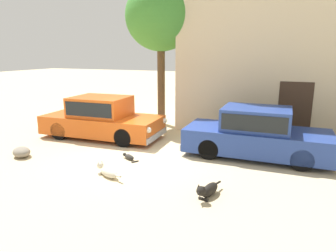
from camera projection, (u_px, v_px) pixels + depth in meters
ground_plane at (140, 153)px, 9.55m from camera, size 80.00×80.00×0.00m
parked_sedan_nearest at (102, 118)px, 11.16m from camera, size 4.54×2.01×1.51m
parked_sedan_second at (256, 133)px, 9.08m from camera, size 4.38×1.81×1.49m
stray_dog_spotted at (107, 172)px, 7.70m from camera, size 0.97×0.47×0.33m
stray_dog_tan at (208, 190)px, 6.57m from camera, size 0.37×1.03×0.40m
stray_cat at (129, 157)px, 8.93m from camera, size 0.61×0.39×0.16m
acacia_tree_left at (161, 17)px, 12.32m from camera, size 2.97×2.67×5.93m
rubble_pile at (21, 152)px, 9.14m from camera, size 0.81×0.74×0.30m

